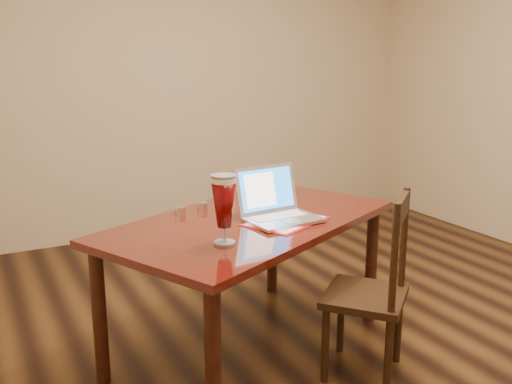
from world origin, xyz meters
TOP-DOWN VIEW (x-y plane):
  - ground at (0.00, 0.00)m, footprint 5.00×5.00m
  - room_shell at (0.00, 0.00)m, footprint 4.51×5.01m
  - dining_table at (-0.52, 0.24)m, footprint 1.78×1.45m
  - dining_chair at (-0.10, -0.25)m, footprint 0.54×0.54m

SIDE VIEW (x-z plane):
  - ground at x=0.00m, z-range 0.00..0.00m
  - dining_chair at x=-0.10m, z-range -0.03..0.90m
  - dining_table at x=-0.52m, z-range 0.13..1.18m
  - room_shell at x=0.00m, z-range 0.41..3.11m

